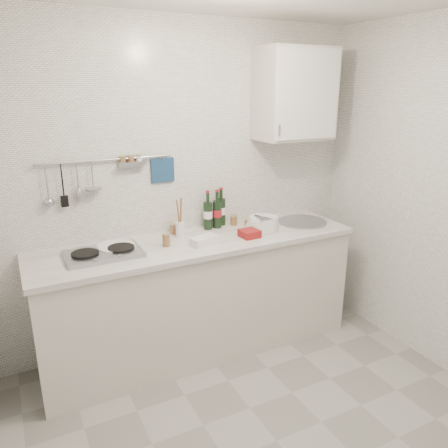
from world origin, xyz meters
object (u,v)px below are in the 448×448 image
at_px(wall_cabinet, 295,94).
at_px(utensil_crock, 180,227).
at_px(wine_bottles, 215,209).
at_px(plate_stack_hob, 116,248).
at_px(plate_stack_sink, 262,224).

height_order(wall_cabinet, utensil_crock, wall_cabinet).
bearing_deg(utensil_crock, wine_bottles, 13.21).
bearing_deg(wine_bottles, plate_stack_hob, -169.19).
xyz_separation_m(plate_stack_hob, utensil_crock, (0.52, 0.08, 0.05)).
relative_size(wine_bottles, utensil_crock, 1.04).
height_order(plate_stack_hob, utensil_crock, utensil_crock).
distance_m(wall_cabinet, utensil_crock, 1.38).
distance_m(plate_stack_hob, wine_bottles, 0.88).
xyz_separation_m(wall_cabinet, plate_stack_hob, (-1.50, -0.06, -1.01)).
distance_m(wine_bottles, utensil_crock, 0.36).
distance_m(plate_stack_hob, plate_stack_sink, 1.16).
xyz_separation_m(plate_stack_sink, utensil_crock, (-0.64, 0.15, 0.02)).
relative_size(plate_stack_sink, utensil_crock, 0.96).
bearing_deg(plate_stack_sink, utensil_crock, 167.13).
distance_m(plate_stack_hob, utensil_crock, 0.53).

